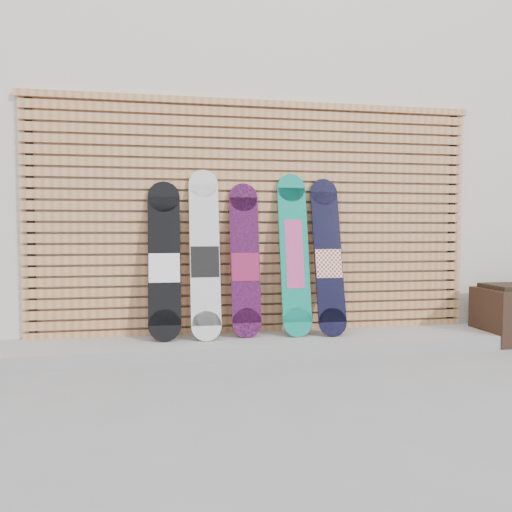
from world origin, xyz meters
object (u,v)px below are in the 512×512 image
object	(u,v)px
snowboard_2	(245,260)
snowboard_4	(328,257)
snowboard_0	(164,261)
snowboard_1	(205,255)
snowboard_3	(294,254)

from	to	relation	value
snowboard_2	snowboard_4	distance (m)	0.78
snowboard_0	snowboard_1	bearing A→B (deg)	-2.71
snowboard_0	snowboard_4	size ratio (longest dim) A/B	0.97
snowboard_3	snowboard_2	bearing A→B (deg)	177.08
snowboard_2	snowboard_3	distance (m)	0.46
snowboard_0	snowboard_2	distance (m)	0.72
snowboard_0	snowboard_3	world-z (taller)	snowboard_3
snowboard_4	snowboard_1	bearing A→B (deg)	179.35
snowboard_0	snowboard_3	xyz separation A→B (m)	(1.18, -0.01, 0.06)
snowboard_1	snowboard_0	bearing A→B (deg)	177.29
snowboard_2	snowboard_4	xyz separation A→B (m)	(0.77, -0.05, 0.03)
snowboard_2	snowboard_3	bearing A→B (deg)	-2.92
snowboard_0	snowboard_1	size ratio (longest dim) A/B	0.93
snowboard_2	snowboard_4	world-z (taller)	snowboard_4
snowboard_1	snowboard_2	world-z (taller)	snowboard_1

